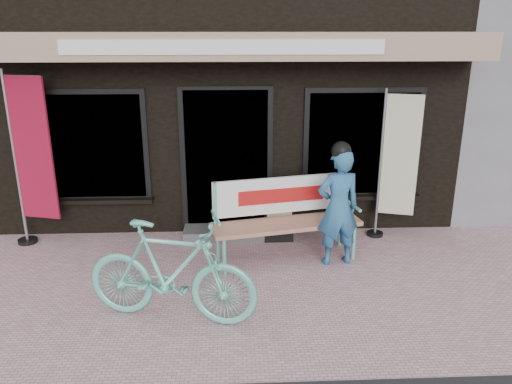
{
  "coord_description": "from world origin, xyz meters",
  "views": [
    {
      "loc": [
        0.11,
        -5.13,
        2.97
      ],
      "look_at": [
        0.37,
        0.7,
        1.05
      ],
      "focal_mm": 35.0,
      "sensor_mm": 36.0,
      "label": 1
    }
  ],
  "objects_px": {
    "nobori_red": "(31,159)",
    "person": "(338,205)",
    "nobori_cream": "(396,164)",
    "menu_stand": "(279,214)",
    "bicycle": "(171,272)",
    "bench": "(284,212)"
  },
  "relations": [
    {
      "from": "nobori_red",
      "to": "person",
      "type": "bearing_deg",
      "value": 4.36
    },
    {
      "from": "nobori_cream",
      "to": "menu_stand",
      "type": "xyz_separation_m",
      "value": [
        -1.68,
        -0.11,
        -0.7
      ]
    },
    {
      "from": "bicycle",
      "to": "menu_stand",
      "type": "distance_m",
      "value": 2.38
    },
    {
      "from": "bench",
      "to": "person",
      "type": "xyz_separation_m",
      "value": [
        0.67,
        -0.25,
        0.18
      ]
    },
    {
      "from": "bicycle",
      "to": "menu_stand",
      "type": "height_order",
      "value": "bicycle"
    },
    {
      "from": "bench",
      "to": "nobori_cream",
      "type": "distance_m",
      "value": 1.82
    },
    {
      "from": "bench",
      "to": "bicycle",
      "type": "distance_m",
      "value": 2.02
    },
    {
      "from": "person",
      "to": "nobori_cream",
      "type": "relative_size",
      "value": 0.75
    },
    {
      "from": "bench",
      "to": "person",
      "type": "relative_size",
      "value": 1.25
    },
    {
      "from": "nobori_red",
      "to": "menu_stand",
      "type": "height_order",
      "value": "nobori_red"
    },
    {
      "from": "bicycle",
      "to": "menu_stand",
      "type": "xyz_separation_m",
      "value": [
        1.31,
        1.98,
        -0.13
      ]
    },
    {
      "from": "nobori_cream",
      "to": "menu_stand",
      "type": "distance_m",
      "value": 1.82
    },
    {
      "from": "person",
      "to": "bicycle",
      "type": "distance_m",
      "value": 2.39
    },
    {
      "from": "person",
      "to": "bicycle",
      "type": "height_order",
      "value": "person"
    },
    {
      "from": "bicycle",
      "to": "person",
      "type": "bearing_deg",
      "value": -43.26
    },
    {
      "from": "bench",
      "to": "bicycle",
      "type": "xyz_separation_m",
      "value": [
        -1.33,
        -1.52,
        -0.08
      ]
    },
    {
      "from": "bicycle",
      "to": "nobori_red",
      "type": "xyz_separation_m",
      "value": [
        -2.11,
        2.05,
        0.72
      ]
    },
    {
      "from": "nobori_red",
      "to": "menu_stand",
      "type": "xyz_separation_m",
      "value": [
        3.42,
        -0.07,
        -0.84
      ]
    },
    {
      "from": "person",
      "to": "menu_stand",
      "type": "distance_m",
      "value": 1.06
    },
    {
      "from": "bench",
      "to": "nobori_red",
      "type": "xyz_separation_m",
      "value": [
        -3.44,
        0.53,
        0.64
      ]
    },
    {
      "from": "nobori_red",
      "to": "nobori_cream",
      "type": "bearing_deg",
      "value": 15.58
    },
    {
      "from": "person",
      "to": "nobori_cream",
      "type": "height_order",
      "value": "nobori_cream"
    }
  ]
}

